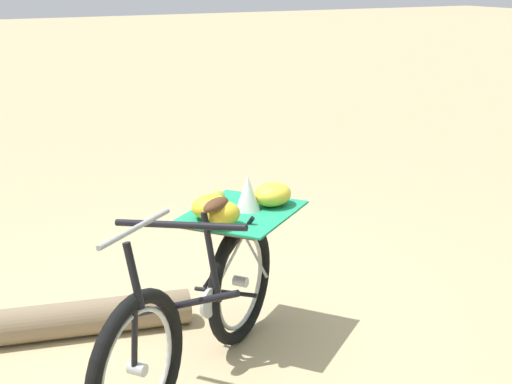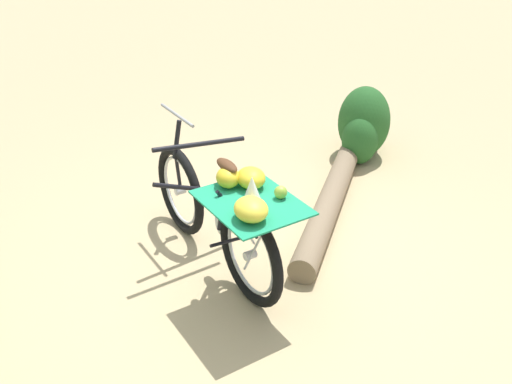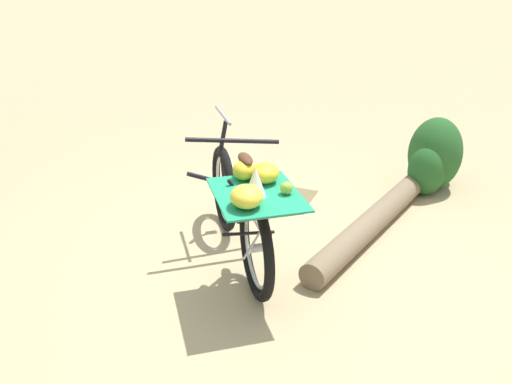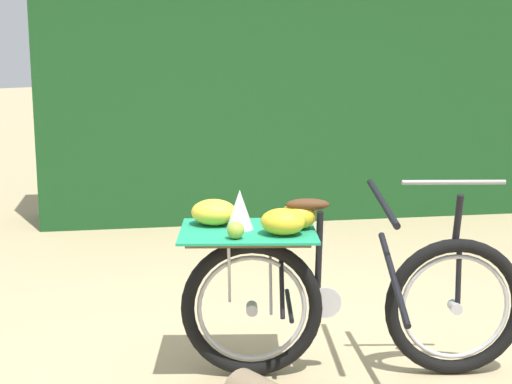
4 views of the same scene
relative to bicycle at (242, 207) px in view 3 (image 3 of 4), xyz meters
The scene contains 5 objects.
ground_plane 0.52m from the bicycle, 134.12° to the right, with size 60.00×60.00×0.00m, color tan.
bicycle is the anchor object (origin of this frame).
fallen_log 1.27m from the bicycle, 42.32° to the right, with size 0.21×0.21×2.12m, color #7F6B51.
shrub_cluster 2.42m from the bicycle, 29.33° to the right, with size 0.77×0.53×0.73m.
leaf_litter_patch 1.45m from the bicycle, ahead, with size 0.44×0.36×0.01m, color olive.
Camera 3 is at (-3.14, -1.33, 2.19)m, focal length 37.80 mm.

